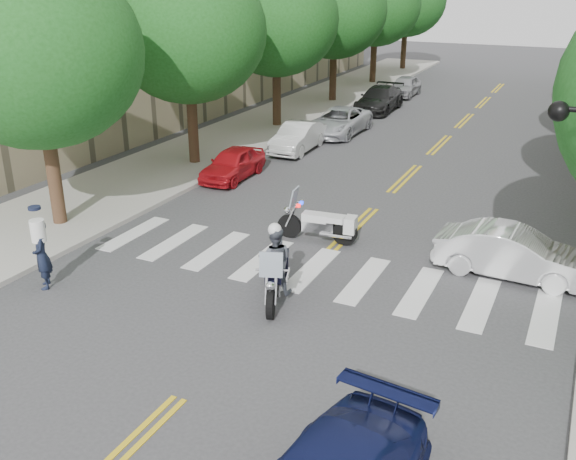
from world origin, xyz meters
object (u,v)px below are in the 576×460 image
Objects in this scene: motorcycle_police at (275,265)px; motorcycle_parked at (324,224)px; convertible at (513,253)px; officer_standing at (42,255)px.

motorcycle_police reaches higher than motorcycle_parked.
convertible is (5.26, 3.94, -0.24)m from motorcycle_police.
convertible is at bearing -96.37° from motorcycle_parked.
convertible is at bearing -163.25° from motorcycle_police.
motorcycle_police is at bearing 178.26° from motorcycle_parked.
officer_standing is (-5.79, -2.07, -0.01)m from motorcycle_police.
motorcycle_police is 0.97× the size of motorcycle_parked.
motorcycle_police is 6.14m from officer_standing.
officer_standing is (-5.48, -6.03, 0.34)m from motorcycle_parked.
motorcycle_police is 1.35× the size of officer_standing.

